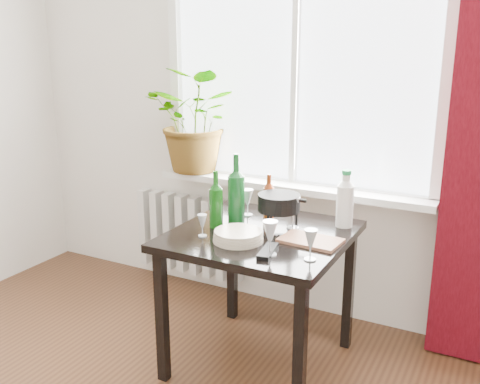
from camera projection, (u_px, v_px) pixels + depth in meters
The scene contains 18 objects.
window at pixel (297, 54), 3.07m from camera, with size 1.72×0.08×1.62m.
windowsill at pixel (289, 186), 3.22m from camera, with size 1.72×0.20×0.04m.
radiator at pixel (189, 234), 3.70m from camera, with size 0.80×0.10×0.55m.
table at pixel (261, 249), 2.71m from camera, with size 0.85×0.85×0.74m.
potted_plant at pixel (198, 120), 3.43m from camera, with size 0.60×0.52×0.67m, color #1D6E21.
wine_bottle_left at pixel (216, 199), 2.72m from camera, with size 0.07×0.07×0.30m, color #0D450D, non-canonical shape.
wine_bottle_right at pixel (236, 188), 2.77m from camera, with size 0.09×0.09×0.38m, color #0C4317, non-canonical shape.
bottle_amber at pixel (269, 196), 2.88m from camera, with size 0.06×0.06×0.25m, color maroon, non-canonical shape.
cleaning_bottle at pixel (345, 198), 2.73m from camera, with size 0.09×0.09×0.31m, color white, non-canonical shape.
wineglass_front_right at pixel (270, 238), 2.37m from camera, with size 0.07×0.07×0.16m, color silver, non-canonical shape.
wineglass_far_right at pixel (310, 245), 2.32m from camera, with size 0.06×0.06×0.14m, color #B3BDC1, non-canonical shape.
wineglass_back_center at pixel (293, 212), 2.72m from camera, with size 0.07×0.07×0.17m, color #B0B5BE, non-canonical shape.
wineglass_back_left at pixel (248, 202), 2.93m from camera, with size 0.06×0.06×0.15m, color silver, non-canonical shape.
wineglass_front_left at pixel (202, 225), 2.61m from camera, with size 0.05×0.05×0.11m, color silver, non-canonical shape.
plate_stack at pixel (238, 236), 2.56m from camera, with size 0.24×0.24×0.05m, color beige.
fondue_pot at pixel (279, 210), 2.76m from camera, with size 0.25×0.22×0.17m, color black, non-canonical shape.
tv_remote at pixel (268, 251), 2.41m from camera, with size 0.06×0.19×0.02m, color black.
cutting_board at pixel (311, 240), 2.55m from camera, with size 0.28×0.18×0.02m, color #9A6245.
Camera 1 is at (1.18, -0.75, 1.65)m, focal length 40.00 mm.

